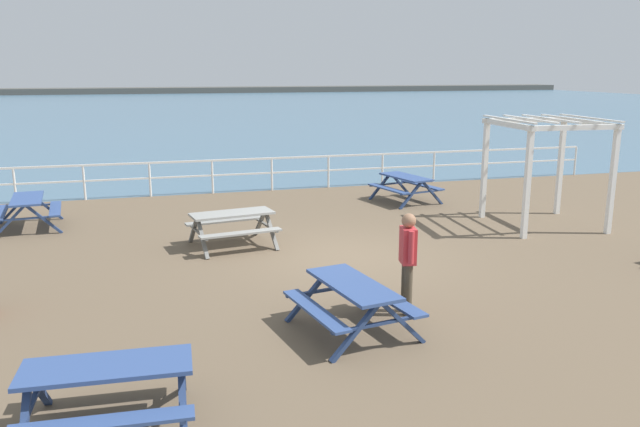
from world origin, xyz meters
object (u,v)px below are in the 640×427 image
at_px(picnic_table_near_right, 406,182).
at_px(visitor, 408,257).
at_px(picnic_table_seaward, 108,381).
at_px(picnic_table_mid_centre, 28,205).
at_px(picnic_table_far_left, 353,295).
at_px(lattice_pergola, 547,147).
at_px(picnic_table_near_left, 232,221).

xyz_separation_m(picnic_table_near_right, visitor, (-3.48, -8.20, 0.36)).
relative_size(picnic_table_seaward, visitor, 1.13).
bearing_deg(visitor, picnic_table_seaward, -142.14).
xyz_separation_m(picnic_table_mid_centre, visitor, (6.79, -7.72, 0.36)).
bearing_deg(picnic_table_far_left, visitor, -76.54).
bearing_deg(lattice_pergola, picnic_table_near_left, -176.76).
distance_m(picnic_table_seaward, lattice_pergola, 12.35).
bearing_deg(picnic_table_mid_centre, lattice_pergola, -109.57).
bearing_deg(picnic_table_near_left, visitor, -74.80).
bearing_deg(picnic_table_far_left, picnic_table_mid_centre, 24.70).
distance_m(picnic_table_near_right, visitor, 8.92).
relative_size(picnic_table_far_left, visitor, 1.23).
xyz_separation_m(picnic_table_seaward, visitor, (4.47, 2.29, 0.36)).
bearing_deg(picnic_table_near_left, lattice_pergola, -10.16).
bearing_deg(picnic_table_near_right, lattice_pergola, -161.65).
bearing_deg(picnic_table_near_right, picnic_table_seaward, 129.76).
xyz_separation_m(picnic_table_mid_centre, picnic_table_far_left, (5.71, -8.19, 0.00)).
height_order(picnic_table_far_left, lattice_pergola, lattice_pergola).
height_order(picnic_table_near_left, lattice_pergola, lattice_pergola).
height_order(picnic_table_near_left, picnic_table_seaward, same).
height_order(picnic_table_near_right, visitor, visitor).
bearing_deg(picnic_table_far_left, picnic_table_near_left, 1.48).
bearing_deg(picnic_table_near_right, picnic_table_far_left, 139.20).
bearing_deg(lattice_pergola, picnic_table_far_left, -138.94).
xyz_separation_m(picnic_table_near_left, lattice_pergola, (7.83, -0.12, 1.41)).
xyz_separation_m(picnic_table_far_left, picnic_table_seaward, (-3.40, -1.82, 0.00)).
bearing_deg(picnic_table_near_left, picnic_table_mid_centre, 137.90).
distance_m(picnic_table_near_left, picnic_table_near_right, 6.62).
relative_size(picnic_table_near_left, picnic_table_far_left, 0.99).
distance_m(picnic_table_seaward, visitor, 5.04).
distance_m(picnic_table_far_left, visitor, 1.23).
distance_m(picnic_table_mid_centre, picnic_table_far_left, 9.99).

